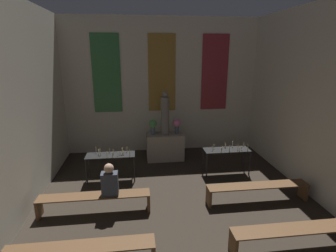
{
  "coord_description": "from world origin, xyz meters",
  "views": [
    {
      "loc": [
        -0.91,
        1.42,
        3.49
      ],
      "look_at": [
        0.0,
        8.83,
        1.38
      ],
      "focal_mm": 28.0,
      "sensor_mm": 36.0,
      "label": 1
    }
  ],
  "objects_px": {
    "pew_back_right": "(258,189)",
    "flower_vase_right": "(177,125)",
    "flower_vase_left": "(153,125)",
    "statue": "(165,114)",
    "person_seated": "(110,181)",
    "pew_back_left": "(95,199)",
    "pew_third_left": "(80,252)",
    "candle_rack_right": "(227,152)",
    "pew_third_right": "(297,233)",
    "altar": "(165,147)",
    "candle_rack_left": "(111,158)"
  },
  "relations": [
    {
      "from": "flower_vase_right",
      "to": "candle_rack_left",
      "type": "relative_size",
      "value": 0.37
    },
    {
      "from": "flower_vase_right",
      "to": "pew_third_right",
      "type": "distance_m",
      "value": 4.82
    },
    {
      "from": "statue",
      "to": "flower_vase_right",
      "type": "xyz_separation_m",
      "value": [
        0.39,
        0.0,
        -0.36
      ]
    },
    {
      "from": "pew_back_left",
      "to": "person_seated",
      "type": "relative_size",
      "value": 3.34
    },
    {
      "from": "pew_back_left",
      "to": "person_seated",
      "type": "bearing_deg",
      "value": -0.0
    },
    {
      "from": "pew_third_left",
      "to": "pew_back_right",
      "type": "relative_size",
      "value": 1.0
    },
    {
      "from": "person_seated",
      "to": "statue",
      "type": "bearing_deg",
      "value": 61.88
    },
    {
      "from": "flower_vase_right",
      "to": "pew_back_left",
      "type": "distance_m",
      "value": 3.8
    },
    {
      "from": "pew_third_right",
      "to": "pew_back_left",
      "type": "xyz_separation_m",
      "value": [
        -3.81,
        1.6,
        0.0
      ]
    },
    {
      "from": "candle_rack_left",
      "to": "statue",
      "type": "bearing_deg",
      "value": 38.04
    },
    {
      "from": "pew_third_right",
      "to": "altar",
      "type": "bearing_deg",
      "value": 112.94
    },
    {
      "from": "candle_rack_right",
      "to": "pew_third_right",
      "type": "distance_m",
      "value": 3.22
    },
    {
      "from": "candle_rack_right",
      "to": "person_seated",
      "type": "height_order",
      "value": "person_seated"
    },
    {
      "from": "flower_vase_right",
      "to": "pew_third_left",
      "type": "height_order",
      "value": "flower_vase_right"
    },
    {
      "from": "altar",
      "to": "person_seated",
      "type": "relative_size",
      "value": 1.66
    },
    {
      "from": "statue",
      "to": "candle_rack_left",
      "type": "height_order",
      "value": "statue"
    },
    {
      "from": "pew_back_left",
      "to": "person_seated",
      "type": "height_order",
      "value": "person_seated"
    },
    {
      "from": "altar",
      "to": "pew_back_right",
      "type": "bearing_deg",
      "value": -56.7
    },
    {
      "from": "pew_back_right",
      "to": "candle_rack_right",
      "type": "bearing_deg",
      "value": 98.06
    },
    {
      "from": "flower_vase_left",
      "to": "pew_back_right",
      "type": "relative_size",
      "value": 0.2
    },
    {
      "from": "candle_rack_left",
      "to": "pew_third_right",
      "type": "bearing_deg",
      "value": -41.81
    },
    {
      "from": "pew_back_left",
      "to": "pew_back_right",
      "type": "xyz_separation_m",
      "value": [
        3.81,
        0.0,
        0.0
      ]
    },
    {
      "from": "pew_back_left",
      "to": "person_seated",
      "type": "distance_m",
      "value": 0.56
    },
    {
      "from": "statue",
      "to": "flower_vase_left",
      "type": "xyz_separation_m",
      "value": [
        -0.39,
        0.0,
        -0.36
      ]
    },
    {
      "from": "altar",
      "to": "statue",
      "type": "distance_m",
      "value": 1.11
    },
    {
      "from": "candle_rack_left",
      "to": "pew_third_left",
      "type": "distance_m",
      "value": 3.22
    },
    {
      "from": "pew_third_right",
      "to": "pew_back_right",
      "type": "xyz_separation_m",
      "value": [
        0.0,
        1.6,
        0.0
      ]
    },
    {
      "from": "flower_vase_right",
      "to": "candle_rack_right",
      "type": "relative_size",
      "value": 0.37
    },
    {
      "from": "candle_rack_left",
      "to": "pew_third_right",
      "type": "height_order",
      "value": "candle_rack_left"
    },
    {
      "from": "altar",
      "to": "pew_back_right",
      "type": "distance_m",
      "value": 3.47
    },
    {
      "from": "pew_third_left",
      "to": "pew_back_left",
      "type": "relative_size",
      "value": 1.0
    },
    {
      "from": "statue",
      "to": "person_seated",
      "type": "bearing_deg",
      "value": -118.12
    },
    {
      "from": "altar",
      "to": "person_seated",
      "type": "xyz_separation_m",
      "value": [
        -1.55,
        -2.9,
        0.33
      ]
    },
    {
      "from": "pew_third_left",
      "to": "person_seated",
      "type": "relative_size",
      "value": 3.34
    },
    {
      "from": "statue",
      "to": "pew_third_left",
      "type": "relative_size",
      "value": 0.58
    },
    {
      "from": "candle_rack_right",
      "to": "pew_back_right",
      "type": "bearing_deg",
      "value": -81.94
    },
    {
      "from": "flower_vase_right",
      "to": "altar",
      "type": "bearing_deg",
      "value": 180.0
    },
    {
      "from": "statue",
      "to": "flower_vase_right",
      "type": "relative_size",
      "value": 2.85
    },
    {
      "from": "pew_back_right",
      "to": "flower_vase_right",
      "type": "bearing_deg",
      "value": 117.5
    },
    {
      "from": "statue",
      "to": "person_seated",
      "type": "height_order",
      "value": "statue"
    },
    {
      "from": "statue",
      "to": "flower_vase_left",
      "type": "height_order",
      "value": "statue"
    },
    {
      "from": "candle_rack_left",
      "to": "candle_rack_right",
      "type": "distance_m",
      "value": 3.34
    },
    {
      "from": "flower_vase_right",
      "to": "pew_back_right",
      "type": "bearing_deg",
      "value": -62.5
    },
    {
      "from": "flower_vase_left",
      "to": "candle_rack_right",
      "type": "relative_size",
      "value": 0.37
    },
    {
      "from": "candle_rack_right",
      "to": "pew_back_left",
      "type": "height_order",
      "value": "candle_rack_right"
    },
    {
      "from": "flower_vase_left",
      "to": "candle_rack_right",
      "type": "xyz_separation_m",
      "value": [
        2.07,
        -1.3,
        -0.53
      ]
    },
    {
      "from": "flower_vase_left",
      "to": "flower_vase_right",
      "type": "xyz_separation_m",
      "value": [
        0.79,
        0.0,
        0.0
      ]
    },
    {
      "from": "pew_third_right",
      "to": "candle_rack_right",
      "type": "bearing_deg",
      "value": 94.04
    },
    {
      "from": "pew_back_left",
      "to": "pew_third_left",
      "type": "bearing_deg",
      "value": -90.0
    },
    {
      "from": "flower_vase_left",
      "to": "person_seated",
      "type": "xyz_separation_m",
      "value": [
        -1.15,
        -2.9,
        -0.43
      ]
    }
  ]
}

